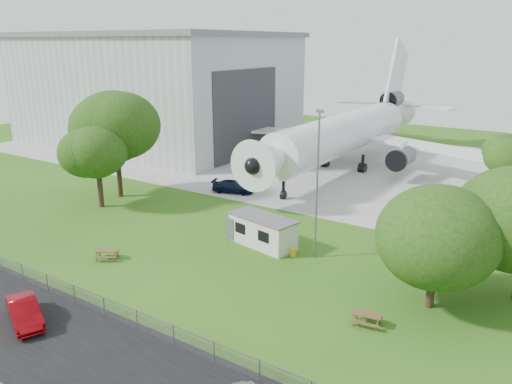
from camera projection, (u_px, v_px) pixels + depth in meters
The scene contains 17 objects.
ground at pixel (189, 260), 40.52m from camera, with size 160.00×160.00×0.00m, color #447A1F.
asphalt_strip at pixel (48, 335), 30.12m from camera, with size 120.00×8.00×0.02m, color black.
concrete_apron at pixel (365, 167), 70.88m from camera, with size 120.00×46.00×0.03m, color #B7B7B2.
hangar at pixel (156, 88), 86.59m from camera, with size 43.00×31.00×18.55m.
airliner at pixel (348, 131), 68.71m from camera, with size 46.36×47.73×17.69m.
site_cabin at pixel (263, 231), 43.21m from camera, with size 6.95×3.87×2.62m.
picnic_west at pixel (108, 259), 40.76m from camera, with size 1.80×1.50×0.76m, color brown, non-canonical shape.
picnic_east at pixel (366, 325), 31.30m from camera, with size 1.80×1.50×0.76m, color brown, non-canonical shape.
fence at pixel (95, 311), 32.92m from camera, with size 58.00×0.04×1.30m, color gray.
lamp_mast at pixel (317, 187), 39.42m from camera, with size 0.16×0.16×12.00m, color slate.
tree_west_big at pixel (116, 130), 55.16m from camera, with size 9.49×9.49×12.43m.
tree_west_small at pixel (97, 154), 52.10m from camera, with size 6.76×6.76×9.17m.
tree_east_front at pixel (437, 237), 32.03m from camera, with size 8.03×8.03×9.03m.
tree_far_apron at pixel (507, 156), 53.49m from camera, with size 5.14×5.14×7.92m.
car_centre_sedan at pixel (24, 312), 31.28m from camera, with size 1.62×4.65×1.53m, color maroon.
car_ne_hatch at pixel (393, 238), 43.34m from camera, with size 1.69×4.20×1.43m, color black.
car_apron_van at pixel (233, 187), 58.53m from camera, with size 2.00×4.92×1.43m, color black.
Camera 1 is at (25.01, -28.05, 17.02)m, focal length 35.00 mm.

